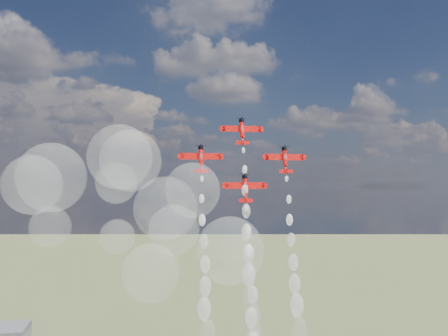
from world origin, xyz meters
The scene contains 8 objects.
plane_lead centered at (-2.29, 24.08, 108.95)m, with size 12.00×4.66×8.40m.
plane_left centered at (-15.25, 21.69, 100.19)m, with size 12.00×4.66×8.40m.
plane_right centered at (10.68, 21.69, 100.19)m, with size 12.00×4.66×8.40m.
plane_slot centered at (-2.29, 19.30, 91.44)m, with size 12.00×4.66×8.40m.
smoke_trail_lead centered at (-2.32, 10.86, 60.07)m, with size 5.43×17.33×57.47m.
smoke_trail_left centered at (-15.09, 8.38, 51.35)m, with size 5.73×17.65×57.26m.
smoke_trail_right centered at (10.89, 8.31, 51.21)m, with size 5.22×17.29×57.36m.
drifted_smoke_cloud centered at (-35.34, 22.57, 87.47)m, with size 72.03×35.88×50.37m.
Camera 1 is at (-34.06, -133.20, 91.93)m, focal length 42.00 mm.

